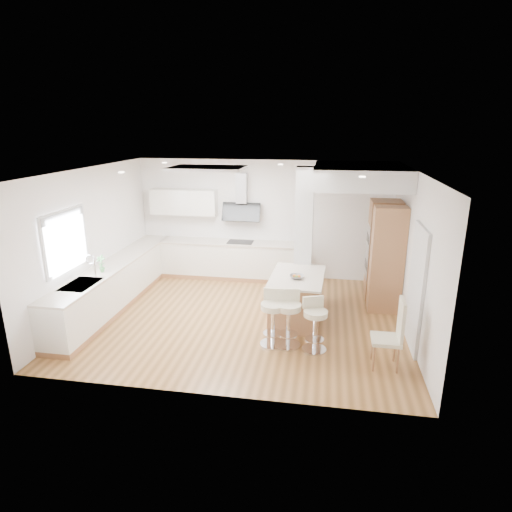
% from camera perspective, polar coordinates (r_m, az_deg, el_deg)
% --- Properties ---
extents(ground, '(6.00, 6.00, 0.00)m').
position_cam_1_polar(ground, '(8.33, -1.64, -8.21)').
color(ground, '#A06D3B').
rests_on(ground, ground).
extents(ceiling, '(6.00, 5.00, 0.02)m').
position_cam_1_polar(ceiling, '(8.33, -1.64, -8.21)').
color(ceiling, silver).
rests_on(ceiling, ground).
extents(wall_back, '(6.00, 0.04, 2.80)m').
position_cam_1_polar(wall_back, '(10.23, 0.97, 4.88)').
color(wall_back, white).
rests_on(wall_back, ground).
extents(wall_left, '(0.04, 5.00, 2.80)m').
position_cam_1_polar(wall_left, '(8.90, -21.05, 1.88)').
color(wall_left, white).
rests_on(wall_left, ground).
extents(wall_right, '(0.04, 5.00, 2.80)m').
position_cam_1_polar(wall_right, '(7.85, 20.30, 0.03)').
color(wall_right, white).
rests_on(wall_right, ground).
extents(skylight, '(4.10, 2.10, 0.06)m').
position_cam_1_polar(skylight, '(8.34, -6.45, 11.55)').
color(skylight, silver).
rests_on(skylight, ground).
extents(window_left, '(0.06, 1.28, 1.07)m').
position_cam_1_polar(window_left, '(8.07, -24.14, 2.21)').
color(window_left, white).
rests_on(window_left, ground).
extents(doorway_right, '(0.05, 1.00, 2.10)m').
position_cam_1_polar(doorway_right, '(7.41, 20.59, -4.26)').
color(doorway_right, '#474037').
rests_on(doorway_right, ground).
extents(counter_left, '(0.63, 4.50, 1.35)m').
position_cam_1_polar(counter_left, '(9.22, -18.11, -3.46)').
color(counter_left, '#A57146').
rests_on(counter_left, ground).
extents(counter_back, '(3.62, 0.63, 2.50)m').
position_cam_1_polar(counter_back, '(10.31, -4.31, 0.89)').
color(counter_back, '#A57146').
rests_on(counter_back, ground).
extents(pillar, '(0.35, 0.35, 2.80)m').
position_cam_1_polar(pillar, '(8.63, 6.36, 2.47)').
color(pillar, silver).
rests_on(pillar, ground).
extents(soffit, '(1.78, 2.20, 0.40)m').
position_cam_1_polar(soffit, '(8.87, 13.69, 10.39)').
color(soffit, silver).
rests_on(soffit, ground).
extents(oven_column, '(0.63, 1.21, 2.10)m').
position_cam_1_polar(oven_column, '(9.06, 16.72, 0.25)').
color(oven_column, '#A57146').
rests_on(oven_column, ground).
extents(peninsula, '(1.02, 1.49, 0.95)m').
position_cam_1_polar(peninsula, '(8.12, 5.46, -5.54)').
color(peninsula, '#A57146').
rests_on(peninsula, ground).
extents(bar_stool_a, '(0.44, 0.44, 0.96)m').
position_cam_1_polar(bar_stool_a, '(7.16, 2.32, -7.86)').
color(bar_stool_a, silver).
rests_on(bar_stool_a, ground).
extents(bar_stool_b, '(0.48, 0.48, 0.96)m').
position_cam_1_polar(bar_stool_b, '(7.15, 4.34, -7.93)').
color(bar_stool_b, silver).
rests_on(bar_stool_b, ground).
extents(bar_stool_c, '(0.52, 0.52, 0.90)m').
position_cam_1_polar(bar_stool_c, '(7.07, 7.86, -8.68)').
color(bar_stool_c, silver).
rests_on(bar_stool_c, ground).
extents(dining_chair, '(0.43, 0.43, 1.11)m').
position_cam_1_polar(dining_chair, '(6.82, 17.86, -9.58)').
color(dining_chair, beige).
rests_on(dining_chair, ground).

